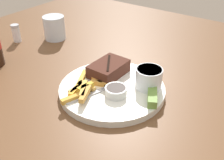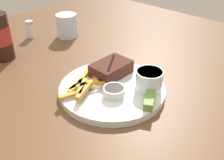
% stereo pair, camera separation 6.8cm
% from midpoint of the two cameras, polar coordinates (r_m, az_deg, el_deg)
% --- Properties ---
extents(dining_table, '(1.43, 1.53, 0.76)m').
position_cam_midpoint_polar(dining_table, '(0.73, 2.65, -6.54)').
color(dining_table, brown).
rests_on(dining_table, ground_plane).
extents(dinner_plate, '(0.28, 0.28, 0.02)m').
position_cam_midpoint_polar(dinner_plate, '(0.69, 2.80, -2.11)').
color(dinner_plate, silver).
rests_on(dinner_plate, dining_table).
extents(steak_portion, '(0.11, 0.08, 0.04)m').
position_cam_midpoint_polar(steak_portion, '(0.73, 2.47, 2.40)').
color(steak_portion, '#472319').
rests_on(steak_portion, dinner_plate).
extents(fries_pile, '(0.15, 0.11, 0.02)m').
position_cam_midpoint_polar(fries_pile, '(0.68, -3.24, -1.29)').
color(fries_pile, gold).
rests_on(fries_pile, dinner_plate).
extents(coleslaw_cup, '(0.07, 0.07, 0.05)m').
position_cam_midpoint_polar(coleslaw_cup, '(0.67, 10.95, 0.08)').
color(coleslaw_cup, white).
rests_on(coleslaw_cup, dinner_plate).
extents(dipping_sauce_cup, '(0.06, 0.06, 0.02)m').
position_cam_midpoint_polar(dipping_sauce_cup, '(0.65, 3.45, -2.52)').
color(dipping_sauce_cup, silver).
rests_on(dipping_sauce_cup, dinner_plate).
extents(pickle_spear, '(0.07, 0.05, 0.02)m').
position_cam_midpoint_polar(pickle_spear, '(0.64, 11.24, -4.30)').
color(pickle_spear, olive).
rests_on(pickle_spear, dinner_plate).
extents(fork_utensil, '(0.13, 0.06, 0.00)m').
position_cam_midpoint_polar(fork_utensil, '(0.66, -2.66, -3.02)').
color(fork_utensil, '#B7B7BC').
rests_on(fork_utensil, dinner_plate).
extents(knife_utensil, '(0.09, 0.15, 0.01)m').
position_cam_midpoint_polar(knife_utensil, '(0.71, 0.99, -0.15)').
color(knife_utensil, '#B7B7BC').
rests_on(knife_utensil, dinner_plate).
extents(drinking_glass, '(0.08, 0.08, 0.09)m').
position_cam_midpoint_polar(drinking_glass, '(1.02, -7.90, 11.63)').
color(drinking_glass, silver).
rests_on(drinking_glass, dining_table).
extents(salt_shaker, '(0.03, 0.03, 0.07)m').
position_cam_midpoint_polar(salt_shaker, '(1.04, -15.61, 10.58)').
color(salt_shaker, white).
rests_on(salt_shaker, dining_table).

